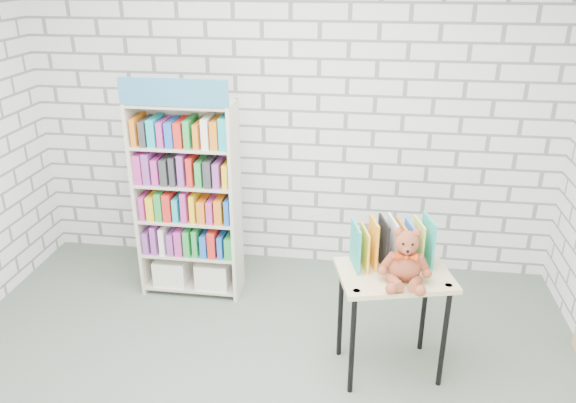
# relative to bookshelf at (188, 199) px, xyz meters

# --- Properties ---
(room_shell) EXTENTS (4.52, 4.02, 2.81)m
(room_shell) POSITION_rel_bookshelf_xyz_m (0.73, -1.36, 0.96)
(room_shell) COLOR silver
(room_shell) RESTS_ON ground
(bookshelf) EXTENTS (0.80, 0.31, 1.80)m
(bookshelf) POSITION_rel_bookshelf_xyz_m (0.00, 0.00, 0.00)
(bookshelf) COLOR beige
(bookshelf) RESTS_ON ground
(display_table) EXTENTS (0.80, 0.64, 0.75)m
(display_table) POSITION_rel_bookshelf_xyz_m (1.59, -0.81, -0.18)
(display_table) COLOR tan
(display_table) RESTS_ON ground
(table_books) EXTENTS (0.53, 0.33, 0.29)m
(table_books) POSITION_rel_bookshelf_xyz_m (1.57, -0.70, 0.07)
(table_books) COLOR teal
(table_books) RESTS_ON display_table
(teddy_bear) EXTENTS (0.32, 0.30, 0.35)m
(teddy_bear) POSITION_rel_bookshelf_xyz_m (1.64, -0.90, 0.07)
(teddy_bear) COLOR maroon
(teddy_bear) RESTS_ON display_table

